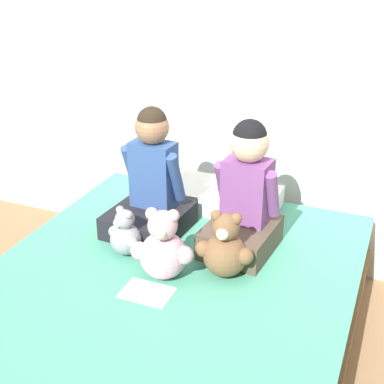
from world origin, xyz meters
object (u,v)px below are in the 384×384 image
(teddy_bear_held_by_right_child, at_px, (225,249))
(sign_card, at_px, (147,293))
(child_on_left, at_px, (151,186))
(pillow_at_headboard, at_px, (223,197))
(bed, at_px, (164,322))
(teddy_bear_between_children, at_px, (163,249))
(teddy_bear_held_by_left_child, at_px, (125,235))
(child_on_right, at_px, (245,198))

(teddy_bear_held_by_right_child, relative_size, sign_card, 1.45)
(child_on_left, relative_size, pillow_at_headboard, 1.04)
(child_on_left, bearing_deg, teddy_bear_held_by_right_child, -24.23)
(pillow_at_headboard, bearing_deg, teddy_bear_held_by_right_child, -69.88)
(bed, bearing_deg, pillow_at_headboard, 90.00)
(bed, relative_size, teddy_bear_held_by_right_child, 6.29)
(teddy_bear_held_by_right_child, distance_m, teddy_bear_between_children, 0.26)
(child_on_left, distance_m, teddy_bear_between_children, 0.45)
(child_on_left, xyz_separation_m, sign_card, (0.23, -0.51, -0.23))
(bed, xyz_separation_m, teddy_bear_held_by_left_child, (-0.25, 0.14, 0.31))
(child_on_left, bearing_deg, sign_card, -62.06)
(sign_card, bearing_deg, teddy_bear_held_by_right_child, 45.59)
(teddy_bear_held_by_left_child, xyz_separation_m, pillow_at_headboard, (0.25, 0.63, -0.04))
(teddy_bear_held_by_left_child, bearing_deg, teddy_bear_between_children, 2.18)
(child_on_left, xyz_separation_m, teddy_bear_between_children, (0.24, -0.37, -0.10))
(teddy_bear_between_children, bearing_deg, teddy_bear_held_by_left_child, 146.42)
(child_on_left, xyz_separation_m, teddy_bear_held_by_left_child, (-0.00, -0.27, -0.13))
(teddy_bear_held_by_left_child, xyz_separation_m, sign_card, (0.23, -0.24, -0.10))
(bed, distance_m, teddy_bear_held_by_right_child, 0.44)
(teddy_bear_between_children, relative_size, pillow_at_headboard, 0.54)
(child_on_left, xyz_separation_m, pillow_at_headboard, (0.25, 0.36, -0.18))
(pillow_at_headboard, height_order, sign_card, pillow_at_headboard)
(child_on_left, bearing_deg, bed, -54.47)
(teddy_bear_held_by_left_child, bearing_deg, bed, -3.95)
(bed, height_order, teddy_bear_between_children, teddy_bear_between_children)
(child_on_left, relative_size, teddy_bear_held_by_right_child, 2.05)
(bed, xyz_separation_m, child_on_right, (0.23, 0.41, 0.47))
(teddy_bear_held_by_right_child, distance_m, pillow_at_headboard, 0.66)
(child_on_left, distance_m, teddy_bear_held_by_left_child, 0.30)
(child_on_right, height_order, pillow_at_headboard, child_on_right)
(teddy_bear_held_by_right_child, height_order, pillow_at_headboard, teddy_bear_held_by_right_child)
(bed, height_order, sign_card, sign_card)
(child_on_right, relative_size, teddy_bear_held_by_right_child, 2.04)
(teddy_bear_held_by_right_child, bearing_deg, bed, -149.47)
(child_on_right, bearing_deg, teddy_bear_held_by_right_child, -85.66)
(child_on_left, bearing_deg, child_on_right, 4.05)
(teddy_bear_held_by_right_child, height_order, teddy_bear_between_children, teddy_bear_between_children)
(teddy_bear_held_by_left_child, relative_size, pillow_at_headboard, 0.39)
(teddy_bear_held_by_right_child, bearing_deg, sign_card, -138.05)
(bed, xyz_separation_m, pillow_at_headboard, (0.00, 0.77, 0.27))
(sign_card, bearing_deg, teddy_bear_between_children, 85.65)
(teddy_bear_between_children, distance_m, pillow_at_headboard, 0.73)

